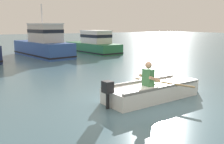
# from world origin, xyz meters

# --- Properties ---
(ground_plane) EXTENTS (120.00, 120.00, 0.00)m
(ground_plane) POSITION_xyz_m (0.00, 0.00, 0.00)
(ground_plane) COLOR slate
(rowboat_with_person) EXTENTS (3.72, 1.86, 1.19)m
(rowboat_with_person) POSITION_xyz_m (0.58, 0.20, 0.25)
(rowboat_with_person) COLOR white
(rowboat_with_person) RESTS_ON ground
(moored_boat_blue) EXTENTS (3.06, 6.36, 3.72)m
(moored_boat_blue) POSITION_xyz_m (0.53, 12.57, 0.88)
(moored_boat_blue) COLOR #2D519E
(moored_boat_blue) RESTS_ON ground
(moored_boat_green) EXTENTS (2.73, 5.81, 1.83)m
(moored_boat_green) POSITION_xyz_m (4.77, 12.95, 0.68)
(moored_boat_green) COLOR #287042
(moored_boat_green) RESTS_ON ground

